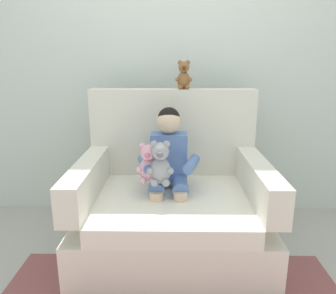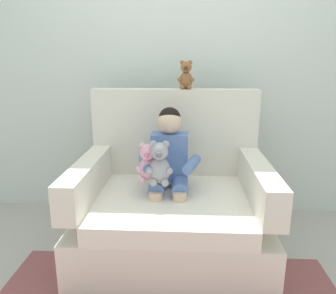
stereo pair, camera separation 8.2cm
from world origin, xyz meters
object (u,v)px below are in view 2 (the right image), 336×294
(seated_child, at_px, (169,161))
(plush_brown_on_backrest, at_px, (186,76))
(armchair, at_px, (173,206))
(plush_pink, at_px, (148,164))
(plush_grey, at_px, (160,164))

(seated_child, distance_m, plush_brown_on_backrest, 0.68)
(seated_child, bearing_deg, armchair, -58.57)
(seated_child, bearing_deg, plush_brown_on_backrest, 66.68)
(armchair, bearing_deg, plush_brown_on_backrest, 77.59)
(seated_child, xyz_separation_m, plush_brown_on_backrest, (0.11, 0.34, 0.57))
(armchair, distance_m, plush_brown_on_backrest, 0.98)
(plush_pink, distance_m, plush_brown_on_backrest, 0.77)
(armchair, relative_size, plush_grey, 4.38)
(armchair, xyz_separation_m, plush_pink, (-0.16, -0.10, 0.35))
(seated_child, xyz_separation_m, plush_pink, (-0.14, -0.14, 0.02))
(seated_child, distance_m, plush_pink, 0.20)
(seated_child, height_order, plush_grey, seated_child)
(plush_pink, bearing_deg, seated_child, 47.94)
(plush_brown_on_backrest, bearing_deg, armchair, -113.38)
(armchair, bearing_deg, seated_child, 126.99)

